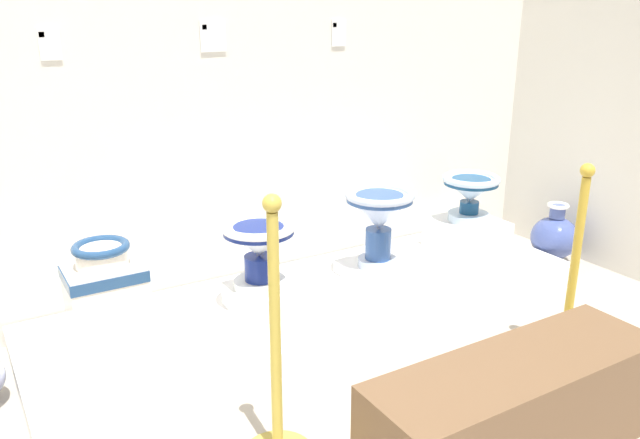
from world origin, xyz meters
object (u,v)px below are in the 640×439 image
(plinth_block_tall_cobalt, at_px, (261,298))
(info_placard_second, at_px, (213,36))
(antique_toilet_slender_white, at_px, (379,214))
(stanchion_post_near_right, at_px, (570,301))
(antique_toilet_pale_glazed, at_px, (106,291))
(museum_bench, at_px, (514,411))
(plinth_block_rightmost, at_px, (467,235))
(info_placard_first, at_px, (49,44))
(decorative_vase_corner, at_px, (554,237))
(plinth_block_pale_glazed, at_px, (112,341))
(antique_toilet_tall_cobalt, at_px, (259,243))
(antique_toilet_rightmost, at_px, (470,191))
(plinth_block_slender_white, at_px, (377,272))
(stanchion_post_near_left, at_px, (277,390))
(info_placard_third, at_px, (339,33))

(plinth_block_tall_cobalt, bearing_deg, info_placard_second, 88.61)
(antique_toilet_slender_white, relative_size, stanchion_post_near_right, 0.46)
(antique_toilet_pale_glazed, distance_m, info_placard_second, 1.37)
(museum_bench, bearing_deg, antique_toilet_pale_glazed, 129.00)
(plinth_block_rightmost, height_order, museum_bench, museum_bench)
(info_placard_first, relative_size, decorative_vase_corner, 0.36)
(plinth_block_pale_glazed, height_order, antique_toilet_tall_cobalt, antique_toilet_tall_cobalt)
(antique_toilet_tall_cobalt, distance_m, antique_toilet_rightmost, 1.48)
(plinth_block_slender_white, height_order, stanchion_post_near_left, stanchion_post_near_left)
(antique_toilet_tall_cobalt, distance_m, stanchion_post_near_right, 1.48)
(antique_toilet_tall_cobalt, bearing_deg, plinth_block_tall_cobalt, 0.00)
(antique_toilet_pale_glazed, xyz_separation_m, antique_toilet_tall_cobalt, (0.74, -0.01, 0.08))
(antique_toilet_tall_cobalt, height_order, stanchion_post_near_left, stanchion_post_near_left)
(info_placard_second, bearing_deg, antique_toilet_rightmost, -15.12)
(antique_toilet_rightmost, bearing_deg, stanchion_post_near_right, -109.26)
(antique_toilet_tall_cobalt, height_order, museum_bench, antique_toilet_tall_cobalt)
(info_placard_third, bearing_deg, info_placard_first, -180.00)
(plinth_block_slender_white, distance_m, info_placard_third, 1.36)
(museum_bench, bearing_deg, plinth_block_tall_cobalt, 104.90)
(plinth_block_tall_cobalt, relative_size, info_placard_first, 2.28)
(antique_toilet_pale_glazed, relative_size, stanchion_post_near_left, 0.44)
(plinth_block_slender_white, bearing_deg, antique_toilet_slender_white, 0.00)
(plinth_block_tall_cobalt, xyz_separation_m, info_placard_second, (0.01, 0.49, 1.25))
(info_placard_second, height_order, stanchion_post_near_right, info_placard_second)
(info_placard_second, distance_m, info_placard_third, 0.75)
(plinth_block_pale_glazed, height_order, museum_bench, museum_bench)
(stanchion_post_near_left, relative_size, stanchion_post_near_right, 1.08)
(antique_toilet_slender_white, bearing_deg, info_placard_first, 162.57)
(plinth_block_rightmost, relative_size, stanchion_post_near_left, 0.39)
(plinth_block_pale_glazed, bearing_deg, antique_toilet_tall_cobalt, -0.98)
(info_placard_second, bearing_deg, decorative_vase_corner, -17.23)
(plinth_block_slender_white, height_order, plinth_block_rightmost, plinth_block_rightmost)
(info_placard_third, xyz_separation_m, stanchion_post_near_left, (-1.14, -1.40, -1.14))
(plinth_block_pale_glazed, relative_size, stanchion_post_near_right, 0.42)
(stanchion_post_near_right, distance_m, museum_bench, 0.84)
(plinth_block_pale_glazed, xyz_separation_m, plinth_block_rightmost, (2.22, 0.08, 0.07))
(stanchion_post_near_left, relative_size, museum_bench, 0.86)
(info_placard_first, height_order, stanchion_post_near_left, info_placard_first)
(decorative_vase_corner, height_order, museum_bench, museum_bench)
(stanchion_post_near_right, bearing_deg, stanchion_post_near_left, 177.85)
(info_placard_first, bearing_deg, antique_toilet_slender_white, -17.43)
(info_placard_first, bearing_deg, plinth_block_tall_cobalt, -32.66)
(plinth_block_tall_cobalt, height_order, antique_toilet_rightmost, antique_toilet_rightmost)
(info_placard_second, relative_size, stanchion_post_near_right, 0.16)
(plinth_block_pale_glazed, height_order, stanchion_post_near_right, stanchion_post_near_right)
(antique_toilet_pale_glazed, height_order, info_placard_second, info_placard_second)
(info_placard_first, bearing_deg, museum_bench, -58.51)
(plinth_block_pale_glazed, bearing_deg, stanchion_post_near_left, -68.56)
(antique_toilet_pale_glazed, height_order, plinth_block_tall_cobalt, antique_toilet_pale_glazed)
(decorative_vase_corner, bearing_deg, info_placard_third, 153.61)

